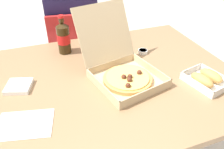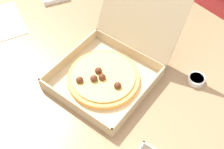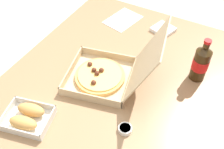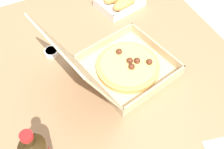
{
  "view_description": "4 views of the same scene",
  "coord_description": "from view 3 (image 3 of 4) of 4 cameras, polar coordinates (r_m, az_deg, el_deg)",
  "views": [
    {
      "loc": [
        -0.33,
        -0.87,
        1.36
      ],
      "look_at": [
        -0.02,
        -0.02,
        0.74
      ],
      "focal_mm": 36.63,
      "sensor_mm": 36.0,
      "label": 1
    },
    {
      "loc": [
        0.51,
        -0.42,
        1.48
      ],
      "look_at": [
        0.05,
        -0.03,
        0.73
      ],
      "focal_mm": 47.12,
      "sensor_mm": 36.0,
      "label": 2
    },
    {
      "loc": [
        0.77,
        0.4,
        1.63
      ],
      "look_at": [
        0.03,
        -0.01,
        0.75
      ],
      "focal_mm": 42.66,
      "sensor_mm": 36.0,
      "label": 3
    },
    {
      "loc": [
        -0.54,
        0.28,
        1.54
      ],
      "look_at": [
        0.04,
        0.01,
        0.72
      ],
      "focal_mm": 45.93,
      "sensor_mm": 36.0,
      "label": 4
    }
  ],
  "objects": [
    {
      "name": "dining_table",
      "position": [
        1.32,
        0.86,
        -2.66
      ],
      "size": [
        1.23,
        0.98,
        0.71
      ],
      "color": "#997551",
      "rests_on": "ground_plane"
    },
    {
      "name": "napkin_pile",
      "position": [
        1.56,
        10.91,
        9.49
      ],
      "size": [
        0.14,
        0.14,
        0.02
      ],
      "primitive_type": "cube",
      "rotation": [
        0.0,
        0.0,
        -0.31
      ],
      "color": "white",
      "rests_on": "dining_table"
    },
    {
      "name": "dipping_sauce_cup",
      "position": [
        1.08,
        2.82,
        -11.54
      ],
      "size": [
        0.06,
        0.06,
        0.02
      ],
      "color": "white",
      "rests_on": "dining_table"
    },
    {
      "name": "paper_menu",
      "position": [
        1.63,
        2.35,
        11.67
      ],
      "size": [
        0.24,
        0.19,
        0.0
      ],
      "primitive_type": "cube",
      "rotation": [
        0.0,
        0.0,
        -0.23
      ],
      "color": "white",
      "rests_on": "dining_table"
    },
    {
      "name": "ground_plane",
      "position": [
        1.85,
        0.64,
        -15.73
      ],
      "size": [
        10.0,
        10.0,
        0.0
      ],
      "primitive_type": "plane",
      "color": "beige"
    },
    {
      "name": "bread_side_box",
      "position": [
        1.15,
        -17.68,
        -8.66
      ],
      "size": [
        0.19,
        0.22,
        0.06
      ],
      "color": "white",
      "rests_on": "dining_table"
    },
    {
      "name": "cola_bottle",
      "position": [
        1.27,
        18.5,
        2.4
      ],
      "size": [
        0.07,
        0.07,
        0.22
      ],
      "color": "#33230F",
      "rests_on": "dining_table"
    },
    {
      "name": "pizza_box_open",
      "position": [
        1.22,
        -0.86,
        0.29
      ],
      "size": [
        0.38,
        0.47,
        0.31
      ],
      "color": "tan",
      "rests_on": "dining_table"
    }
  ]
}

